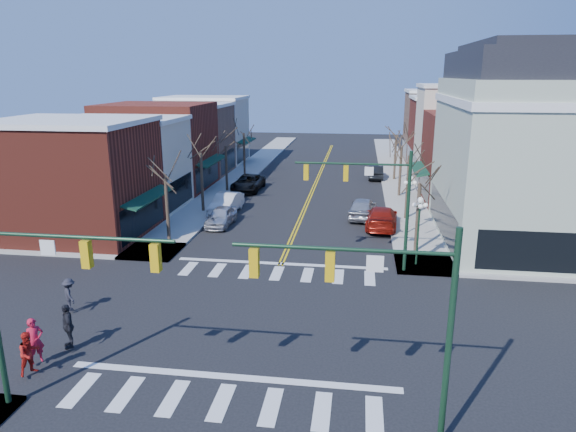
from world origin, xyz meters
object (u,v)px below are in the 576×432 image
at_px(car_right_near, 382,217).
at_px(lamppost_corner, 419,220).
at_px(car_right_mid, 363,208).
at_px(pedestrian_red_a, 35,341).
at_px(pedestrian_red_b, 29,353).
at_px(car_left_near, 221,216).
at_px(victorian_corner, 541,146).
at_px(pedestrian_dark_a, 68,326).
at_px(car_left_mid, 226,203).
at_px(pedestrian_dark_b, 70,295).
at_px(car_left_far, 248,183).
at_px(car_right_far, 376,172).
at_px(lamppost_midblock, 409,195).

bearing_deg(car_right_near, lamppost_corner, 106.79).
bearing_deg(car_right_mid, pedestrian_red_a, 68.92).
distance_m(car_right_near, pedestrian_red_b, 26.24).
bearing_deg(car_right_mid, car_left_near, 26.28).
height_order(victorian_corner, lamppost_corner, victorian_corner).
bearing_deg(pedestrian_red_a, pedestrian_dark_a, 15.71).
height_order(car_left_mid, pedestrian_dark_b, pedestrian_dark_b).
xyz_separation_m(car_right_mid, pedestrian_dark_a, (-12.28, -22.65, 0.28)).
bearing_deg(car_left_far, pedestrian_red_b, -90.59).
height_order(lamppost_corner, car_right_far, lamppost_corner).
relative_size(car_left_far, pedestrian_dark_a, 2.88).
relative_size(car_left_near, car_right_far, 0.94).
relative_size(victorian_corner, pedestrian_red_b, 8.18).
bearing_deg(car_left_mid, pedestrian_red_b, -89.13).
xyz_separation_m(pedestrian_red_a, pedestrian_dark_a, (0.66, 1.29, 0.03)).
bearing_deg(victorian_corner, lamppost_midblock, 176.55).
bearing_deg(lamppost_corner, pedestrian_dark_a, -142.10).
height_order(car_right_near, car_right_far, car_right_near).
bearing_deg(victorian_corner, car_left_far, 150.09).
distance_m(lamppost_midblock, pedestrian_dark_b, 23.22).
height_order(victorian_corner, car_right_mid, victorian_corner).
xyz_separation_m(lamppost_corner, car_left_far, (-14.60, 19.17, -2.18)).
bearing_deg(pedestrian_red_a, car_left_mid, 38.92).
distance_m(lamppost_midblock, car_right_far, 20.77).
bearing_deg(pedestrian_red_a, lamppost_corner, -7.77).
height_order(pedestrian_red_a, pedestrian_red_b, pedestrian_red_a).
relative_size(lamppost_corner, car_right_far, 0.95).
bearing_deg(car_left_far, car_left_mid, -88.40).
bearing_deg(lamppost_corner, car_left_far, 127.29).
bearing_deg(pedestrian_red_a, lamppost_midblock, 3.51).
height_order(pedestrian_dark_a, pedestrian_dark_b, pedestrian_dark_a).
bearing_deg(car_right_far, pedestrian_red_b, 71.27).
relative_size(car_left_mid, pedestrian_dark_b, 3.06).
height_order(lamppost_midblock, pedestrian_red_b, lamppost_midblock).
bearing_deg(lamppost_corner, pedestrian_red_a, -140.41).
relative_size(car_right_mid, pedestrian_dark_a, 2.54).
xyz_separation_m(victorian_corner, lamppost_midblock, (-8.30, 0.50, -3.70)).
distance_m(car_left_far, pedestrian_dark_b, 28.10).
relative_size(victorian_corner, car_right_far, 3.14).
bearing_deg(lamppost_midblock, pedestrian_red_b, -127.55).
xyz_separation_m(pedestrian_red_a, pedestrian_red_b, (0.29, -0.79, -0.07)).
bearing_deg(car_right_far, victorian_corner, 115.72).
relative_size(lamppost_corner, pedestrian_dark_b, 2.66).
height_order(car_right_far, pedestrian_red_a, pedestrian_red_a).
bearing_deg(pedestrian_dark_b, car_left_mid, -52.04).
distance_m(car_left_mid, car_right_near, 13.05).
height_order(car_left_far, pedestrian_red_a, pedestrian_red_a).
height_order(car_right_far, pedestrian_red_b, pedestrian_red_b).
xyz_separation_m(lamppost_corner, pedestrian_dark_b, (-17.36, -8.79, -2.00)).
relative_size(lamppost_midblock, pedestrian_dark_a, 2.22).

